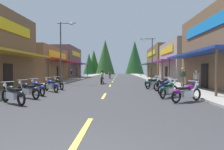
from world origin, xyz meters
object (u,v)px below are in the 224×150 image
(motorcycle_parked_right_1, at_px, (169,89))
(motorcycle_parked_right_2, at_px, (165,86))
(motorcycle_parked_right_4, at_px, (153,83))
(pedestrian_waiting, at_px, (71,74))
(motorcycle_parked_left_1, at_px, (28,90))
(rider_cruising_lead, at_px, (102,78))
(motorcycle_parked_left_0, at_px, (13,94))
(streetlamp_right, at_px, (150,53))
(motorcycle_parked_left_3, at_px, (51,85))
(motorcycle_parked_left_2, at_px, (37,87))
(motorcycle_parked_left_4, at_px, (58,83))
(motorcycle_parked_right_0, at_px, (186,92))
(pedestrian_browsing, at_px, (196,78))
(pedestrian_by_shop, at_px, (183,76))
(rider_cruising_trailing, at_px, (110,75))
(motorcycle_parked_right_5, at_px, (153,82))
(motorcycle_parked_right_3, at_px, (163,84))
(streetlamp_left, at_px, (63,45))

(motorcycle_parked_right_1, relative_size, motorcycle_parked_right_2, 0.98)
(motorcycle_parked_right_4, distance_m, pedestrian_waiting, 18.43)
(motorcycle_parked_left_1, distance_m, pedestrian_waiting, 20.59)
(motorcycle_parked_left_1, xyz_separation_m, rider_cruising_lead, (3.17, 10.54, 0.17))
(motorcycle_parked_right_1, xyz_separation_m, motorcycle_parked_left_0, (-7.85, -2.43, 0.00))
(streetlamp_right, height_order, motorcycle_parked_right_2, streetlamp_right)
(motorcycle_parked_right_4, bearing_deg, motorcycle_parked_left_3, 156.71)
(motorcycle_parked_left_2, bearing_deg, motorcycle_parked_left_4, -50.23)
(motorcycle_parked_left_3, relative_size, rider_cruising_lead, 0.76)
(motorcycle_parked_right_0, relative_size, pedestrian_waiting, 1.11)
(motorcycle_parked_right_4, relative_size, pedestrian_browsing, 1.04)
(motorcycle_parked_left_0, relative_size, pedestrian_by_shop, 1.04)
(motorcycle_parked_right_4, xyz_separation_m, rider_cruising_lead, (-4.89, 4.83, 0.17))
(streetlamp_right, xyz_separation_m, rider_cruising_trailing, (-6.12, 6.60, -3.36))
(motorcycle_parked_left_1, height_order, rider_cruising_trailing, rider_cruising_trailing)
(motorcycle_parked_right_0, bearing_deg, motorcycle_parked_left_4, 116.47)
(motorcycle_parked_right_4, xyz_separation_m, motorcycle_parked_left_2, (-8.11, -4.46, 0.00))
(motorcycle_parked_right_5, height_order, rider_cruising_trailing, rider_cruising_trailing)
(motorcycle_parked_left_2, relative_size, motorcycle_parked_left_3, 1.01)
(motorcycle_parked_right_0, height_order, rider_cruising_trailing, rider_cruising_trailing)
(motorcycle_parked_left_0, bearing_deg, motorcycle_parked_left_1, -51.36)
(motorcycle_parked_right_1, xyz_separation_m, motorcycle_parked_left_1, (-8.02, -0.75, 0.00))
(motorcycle_parked_right_0, xyz_separation_m, motorcycle_parked_right_2, (-0.23, 3.13, 0.00))
(motorcycle_parked_right_5, bearing_deg, motorcycle_parked_right_4, -132.75)
(motorcycle_parked_left_0, bearing_deg, pedestrian_waiting, -48.90)
(motorcycle_parked_right_1, xyz_separation_m, motorcycle_parked_right_4, (0.03, 4.96, 0.00))
(motorcycle_parked_left_2, bearing_deg, motorcycle_parked_right_3, -118.26)
(motorcycle_parked_right_4, height_order, motorcycle_parked_left_2, same)
(motorcycle_parked_right_1, xyz_separation_m, motorcycle_parked_right_5, (0.33, 6.57, 0.00))
(pedestrian_waiting, bearing_deg, rider_cruising_lead, -77.25)
(streetlamp_left, relative_size, motorcycle_parked_right_3, 4.00)
(rider_cruising_lead, relative_size, pedestrian_waiting, 1.26)
(pedestrian_browsing, bearing_deg, motorcycle_parked_left_2, -9.57)
(motorcycle_parked_left_4, distance_m, pedestrian_by_shop, 10.76)
(motorcycle_parked_left_0, distance_m, pedestrian_by_shop, 13.20)
(motorcycle_parked_right_2, xyz_separation_m, motorcycle_parked_left_1, (-8.25, -2.40, 0.00))
(motorcycle_parked_left_2, distance_m, motorcycle_parked_left_4, 3.39)
(motorcycle_parked_right_5, distance_m, pedestrian_by_shop, 2.69)
(motorcycle_parked_right_5, bearing_deg, rider_cruising_trailing, 75.68)
(motorcycle_parked_right_4, distance_m, motorcycle_parked_right_5, 1.64)
(pedestrian_by_shop, bearing_deg, motorcycle_parked_left_0, -64.06)
(motorcycle_parked_left_3, bearing_deg, motorcycle_parked_right_3, -128.48)
(motorcycle_parked_right_1, relative_size, rider_cruising_trailing, 0.78)
(motorcycle_parked_right_0, bearing_deg, streetlamp_right, 55.67)
(motorcycle_parked_left_0, distance_m, pedestrian_waiting, 22.28)
(motorcycle_parked_left_0, distance_m, motorcycle_parked_left_4, 6.32)
(motorcycle_parked_right_3, relative_size, motorcycle_parked_right_5, 0.93)
(streetlamp_left, xyz_separation_m, pedestrian_browsing, (12.47, -5.07, -3.53))
(streetlamp_left, height_order, motorcycle_parked_right_2, streetlamp_left)
(motorcycle_parked_right_2, bearing_deg, motorcycle_parked_right_1, -147.60)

